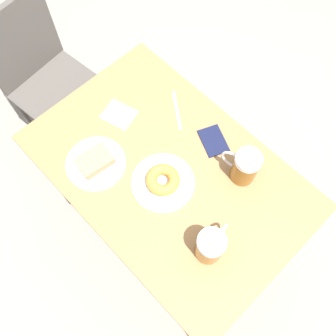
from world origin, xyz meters
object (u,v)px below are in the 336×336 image
(plate_with_cake, at_px, (95,162))
(beer_mug_center, at_px, (245,167))
(napkin_folded, at_px, (119,115))
(fork, at_px, (177,110))
(chair, at_px, (41,70))
(beer_mug_left, at_px, (210,246))
(passport_near_edge, at_px, (213,141))
(plate_with_donut, at_px, (163,181))

(plate_with_cake, bearing_deg, beer_mug_center, -48.45)
(beer_mug_center, bearing_deg, napkin_folded, 107.07)
(napkin_folded, relative_size, fork, 0.94)
(beer_mug_center, bearing_deg, plate_with_cake, 131.55)
(plate_with_cake, bearing_deg, chair, 76.51)
(beer_mug_left, distance_m, fork, 0.58)
(beer_mug_left, distance_m, passport_near_edge, 0.44)
(plate_with_cake, relative_size, plate_with_donut, 0.96)
(chair, xyz_separation_m, passport_near_edge, (0.22, -0.96, 0.24))
(beer_mug_left, bearing_deg, plate_with_cake, 97.64)
(plate_with_donut, distance_m, beer_mug_center, 0.30)
(napkin_folded, bearing_deg, beer_mug_left, -102.19)
(napkin_folded, bearing_deg, passport_near_edge, -61.59)
(plate_with_cake, xyz_separation_m, fork, (0.39, -0.04, -0.01))
(beer_mug_left, relative_size, beer_mug_center, 1.00)
(plate_with_donut, bearing_deg, passport_near_edge, -1.81)
(chair, relative_size, fork, 5.67)
(plate_with_cake, height_order, plate_with_donut, plate_with_donut)
(beer_mug_center, bearing_deg, chair, 99.69)
(plate_with_donut, xyz_separation_m, beer_mug_center, (0.24, -0.18, 0.05))
(fork, bearing_deg, passport_near_edge, -88.77)
(passport_near_edge, bearing_deg, plate_with_cake, 148.49)
(plate_with_cake, bearing_deg, beer_mug_left, -82.36)
(beer_mug_left, relative_size, passport_near_edge, 0.98)
(fork, bearing_deg, napkin_folded, 141.27)
(chair, height_order, beer_mug_left, beer_mug_left)
(fork, xyz_separation_m, passport_near_edge, (0.00, -0.20, 0.00))
(plate_with_cake, distance_m, napkin_folded, 0.23)
(beer_mug_center, height_order, fork, beer_mug_center)
(plate_with_donut, bearing_deg, beer_mug_left, -101.65)
(beer_mug_left, bearing_deg, beer_mug_center, 20.69)
(plate_with_cake, distance_m, fork, 0.39)
(chair, distance_m, beer_mug_left, 1.28)
(chair, xyz_separation_m, fork, (0.22, -0.76, 0.24))
(plate_with_donut, height_order, beer_mug_center, beer_mug_center)
(chair, distance_m, passport_near_edge, 1.01)
(plate_with_donut, height_order, napkin_folded, plate_with_donut)
(plate_with_donut, xyz_separation_m, beer_mug_left, (-0.06, -0.29, 0.05))
(fork, height_order, passport_near_edge, passport_near_edge)
(plate_with_cake, relative_size, beer_mug_center, 1.54)
(beer_mug_center, bearing_deg, beer_mug_left, -159.31)
(chair, height_order, plate_with_cake, chair)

